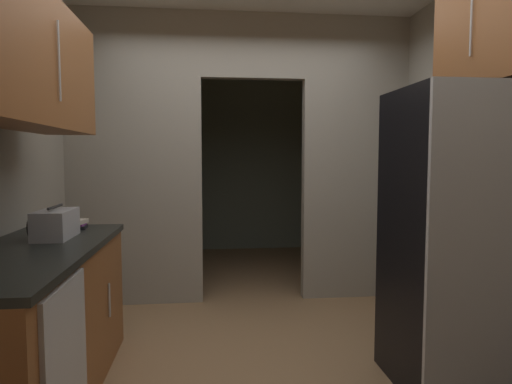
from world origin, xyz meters
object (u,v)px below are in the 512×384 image
Objects in this scene: boombox at (55,224)px; book_stack at (77,224)px; dishwasher at (66,374)px; refrigerator at (467,239)px.

boombox is 2.16× the size of book_stack.
dishwasher is at bearing -77.11° from book_stack.
boombox is 0.37m from book_stack.
dishwasher is 1.30m from book_stack.
boombox is at bearing 172.21° from refrigerator.
refrigerator is 2.50m from boombox.
boombox reaches higher than dishwasher.
dishwasher is (-2.18, -0.47, -0.48)m from refrigerator.
refrigerator is at bearing -7.79° from boombox.
dishwasher is at bearing -70.08° from boombox.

